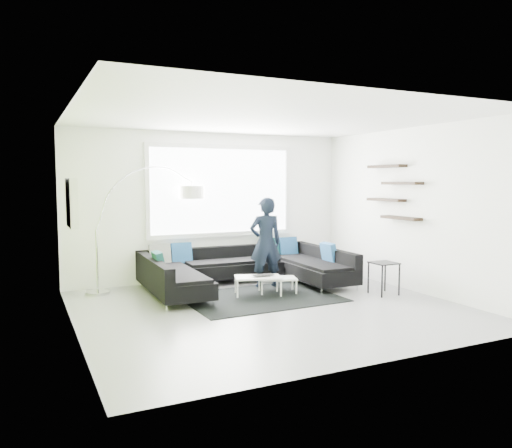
{
  "coord_description": "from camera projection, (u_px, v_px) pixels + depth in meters",
  "views": [
    {
      "loc": [
        -3.33,
        -6.49,
        1.9
      ],
      "look_at": [
        0.19,
        0.9,
        1.18
      ],
      "focal_mm": 35.0,
      "sensor_mm": 36.0,
      "label": 1
    }
  ],
  "objects": [
    {
      "name": "ground",
      "position": [
        270.0,
        308.0,
        7.43
      ],
      "size": [
        5.5,
        5.5,
        0.0
      ],
      "primitive_type": "plane",
      "color": "gray",
      "rests_on": "ground"
    },
    {
      "name": "room_shell",
      "position": [
        267.0,
        186.0,
        7.48
      ],
      "size": [
        5.54,
        5.04,
        2.82
      ],
      "color": "white",
      "rests_on": "ground"
    },
    {
      "name": "sectional_sofa",
      "position": [
        246.0,
        270.0,
        8.77
      ],
      "size": [
        3.48,
        2.19,
        0.74
      ],
      "rotation": [
        0.0,
        0.0,
        -0.02
      ],
      "color": "black",
      "rests_on": "ground"
    },
    {
      "name": "rug",
      "position": [
        260.0,
        297.0,
        8.08
      ],
      "size": [
        2.46,
        1.81,
        0.01
      ],
      "primitive_type": "cube",
      "rotation": [
        0.0,
        0.0,
        0.02
      ],
      "color": "black",
      "rests_on": "ground"
    },
    {
      "name": "coffee_table",
      "position": [
        268.0,
        285.0,
        8.33
      ],
      "size": [
        1.1,
        0.84,
        0.32
      ],
      "primitive_type": "cube",
      "rotation": [
        0.0,
        0.0,
        -0.32
      ],
      "color": "white",
      "rests_on": "ground"
    },
    {
      "name": "arc_lamp",
      "position": [
        96.0,
        230.0,
        8.26
      ],
      "size": [
        2.04,
        0.74,
        2.15
      ],
      "primitive_type": null,
      "rotation": [
        0.0,
        0.0,
        0.07
      ],
      "color": "silver",
      "rests_on": "ground"
    },
    {
      "name": "side_table",
      "position": [
        384.0,
        278.0,
        8.3
      ],
      "size": [
        0.4,
        0.4,
        0.54
      ],
      "primitive_type": "cube",
      "rotation": [
        0.0,
        0.0,
        -0.01
      ],
      "color": "black",
      "rests_on": "ground"
    },
    {
      "name": "person",
      "position": [
        266.0,
        242.0,
        8.84
      ],
      "size": [
        0.7,
        0.56,
        1.6
      ],
      "primitive_type": "imported",
      "rotation": [
        0.0,
        0.0,
        2.99
      ],
      "color": "black",
      "rests_on": "ground"
    },
    {
      "name": "laptop",
      "position": [
        264.0,
        276.0,
        8.19
      ],
      "size": [
        0.38,
        0.25,
        0.03
      ],
      "primitive_type": "imported",
      "rotation": [
        0.0,
        0.0,
        -0.02
      ],
      "color": "black",
      "rests_on": "coffee_table"
    }
  ]
}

